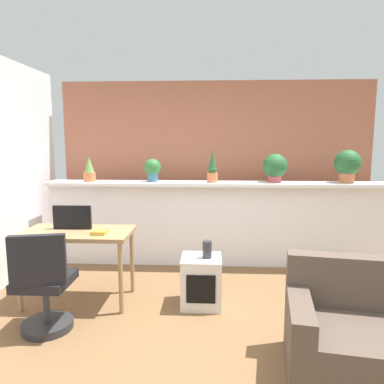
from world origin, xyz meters
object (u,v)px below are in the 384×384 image
potted_plant_1 (153,169)px  potted_plant_4 (347,164)px  office_chair (44,290)px  book_on_desk (99,232)px  potted_plant_0 (89,170)px  tv_monitor (72,217)px  desk (78,239)px  vase_on_shelf (207,249)px  potted_plant_3 (275,167)px  side_cube_shelf (201,281)px  potted_plant_2 (212,169)px

potted_plant_1 → potted_plant_4: 2.51m
office_chair → book_on_desk: size_ratio=6.35×
potted_plant_1 → potted_plant_4: bearing=0.1°
potted_plant_0 → potted_plant_4: potted_plant_4 is taller
potted_plant_0 → tv_monitor: 1.13m
desk → tv_monitor: bearing=133.6°
desk → vase_on_shelf: size_ratio=6.32×
potted_plant_3 → book_on_desk: potted_plant_3 is taller
side_cube_shelf → vase_on_shelf: 0.34m
office_chair → book_on_desk: bearing=56.9°
potted_plant_3 → tv_monitor: potted_plant_3 is taller
potted_plant_4 → tv_monitor: bearing=-160.9°
potted_plant_0 → book_on_desk: bearing=-68.0°
potted_plant_3 → potted_plant_1: bearing=-179.7°
potted_plant_1 → tv_monitor: (-0.67, -1.10, -0.42)m
potted_plant_3 → tv_monitor: bearing=-153.9°
vase_on_shelf → potted_plant_2: bearing=87.3°
side_cube_shelf → vase_on_shelf: vase_on_shelf is taller
potted_plant_3 → office_chair: (-2.26, -1.81, -0.93)m
potted_plant_0 → potted_plant_4: 3.34m
side_cube_shelf → book_on_desk: (-1.00, -0.08, 0.52)m
potted_plant_3 → vase_on_shelf: 1.67m
potted_plant_2 → potted_plant_3: 0.81m
potted_plant_0 → book_on_desk: potted_plant_0 is taller
potted_plant_1 → office_chair: (-0.67, -1.80, -0.90)m
potted_plant_0 → desk: size_ratio=0.30×
potted_plant_3 → tv_monitor: (-2.26, -1.11, -0.45)m
potted_plant_2 → tv_monitor: 1.84m
potted_plant_1 → desk: size_ratio=0.27×
potted_plant_2 → tv_monitor: (-1.45, -1.04, -0.43)m
tv_monitor → potted_plant_2: bearing=35.7°
vase_on_shelf → tv_monitor: bearing=175.3°
potted_plant_0 → office_chair: bearing=-84.7°
potted_plant_1 → potted_plant_3: bearing=0.3°
potted_plant_3 → side_cube_shelf: (-0.92, -1.22, -1.07)m
vase_on_shelf → book_on_desk: 1.08m
tv_monitor → book_on_desk: 0.40m
potted_plant_3 → book_on_desk: bearing=-146.0°
potted_plant_2 → side_cube_shelf: bearing=-95.5°
potted_plant_0 → office_chair: (0.16, -1.75, -0.88)m
potted_plant_2 → potted_plant_4: potted_plant_2 is taller
potted_plant_2 → book_on_desk: potted_plant_2 is taller
potted_plant_3 → vase_on_shelf: bearing=-125.2°
potted_plant_0 → desk: potted_plant_0 is taller
potted_plant_0 → potted_plant_2: bearing=-0.2°
potted_plant_4 → potted_plant_0: bearing=-179.1°
potted_plant_1 → side_cube_shelf: size_ratio=0.60×
potted_plant_0 → potted_plant_3: size_ratio=0.89×
potted_plant_2 → vase_on_shelf: bearing=-92.7°
tv_monitor → book_on_desk: size_ratio=2.76×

